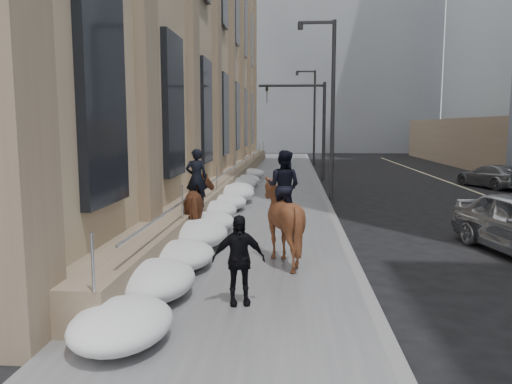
# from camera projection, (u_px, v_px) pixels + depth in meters

# --- Properties ---
(ground) EXTENTS (140.00, 140.00, 0.00)m
(ground) POSITION_uv_depth(u_px,v_px,m) (231.00, 305.00, 9.38)
(ground) COLOR black
(ground) RESTS_ON ground
(sidewalk) EXTENTS (5.00, 80.00, 0.12)m
(sidewalk) POSITION_uv_depth(u_px,v_px,m) (263.00, 212.00, 19.26)
(sidewalk) COLOR #555558
(sidewalk) RESTS_ON ground
(curb) EXTENTS (0.24, 80.00, 0.12)m
(curb) POSITION_uv_depth(u_px,v_px,m) (331.00, 213.00, 19.07)
(curb) COLOR slate
(curb) RESTS_ON ground
(limestone_building) EXTENTS (6.10, 44.00, 18.00)m
(limestone_building) POSITION_uv_depth(u_px,v_px,m) (182.00, 28.00, 28.34)
(limestone_building) COLOR #9A7E65
(limestone_building) RESTS_ON ground
(bg_building_mid) EXTENTS (30.00, 12.00, 28.00)m
(bg_building_mid) POSITION_uv_depth(u_px,v_px,m) (316.00, 46.00, 66.57)
(bg_building_mid) COLOR slate
(bg_building_mid) RESTS_ON ground
(bg_building_far) EXTENTS (24.00, 12.00, 20.00)m
(bg_building_far) POSITION_uv_depth(u_px,v_px,m) (249.00, 84.00, 79.69)
(bg_building_far) COLOR gray
(bg_building_far) RESTS_ON ground
(streetlight_mid) EXTENTS (1.71, 0.24, 8.00)m
(streetlight_mid) POSITION_uv_depth(u_px,v_px,m) (329.00, 99.00, 22.42)
(streetlight_mid) COLOR #2D2D30
(streetlight_mid) RESTS_ON ground
(streetlight_far) EXTENTS (1.71, 0.24, 8.00)m
(streetlight_far) POSITION_uv_depth(u_px,v_px,m) (313.00, 112.00, 42.19)
(streetlight_far) COLOR #2D2D30
(streetlight_far) RESTS_ON ground
(traffic_signal) EXTENTS (4.10, 0.22, 6.00)m
(traffic_signal) POSITION_uv_depth(u_px,v_px,m) (309.00, 115.00, 30.45)
(traffic_signal) COLOR #2D2D30
(traffic_signal) RESTS_ON ground
(snow_bank) EXTENTS (1.70, 18.10, 0.76)m
(snow_bank) POSITION_uv_depth(u_px,v_px,m) (219.00, 209.00, 17.44)
(snow_bank) COLOR silver
(snow_bank) RESTS_ON sidewalk
(mounted_horse_left) EXTENTS (1.46, 2.33, 2.58)m
(mounted_horse_left) POSITION_uv_depth(u_px,v_px,m) (200.00, 203.00, 14.55)
(mounted_horse_left) COLOR #572E1A
(mounted_horse_left) RESTS_ON sidewalk
(mounted_horse_right) EXTENTS (2.16, 2.27, 2.66)m
(mounted_horse_right) POSITION_uv_depth(u_px,v_px,m) (282.00, 216.00, 11.87)
(mounted_horse_right) COLOR #4F2916
(mounted_horse_right) RESTS_ON sidewalk
(pedestrian) EXTENTS (1.04, 0.62, 1.65)m
(pedestrian) POSITION_uv_depth(u_px,v_px,m) (238.00, 260.00, 9.03)
(pedestrian) COLOR black
(pedestrian) RESTS_ON sidewalk
(car_grey) EXTENTS (3.14, 4.72, 1.27)m
(car_grey) POSITION_uv_depth(u_px,v_px,m) (492.00, 176.00, 27.29)
(car_grey) COLOR slate
(car_grey) RESTS_ON ground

